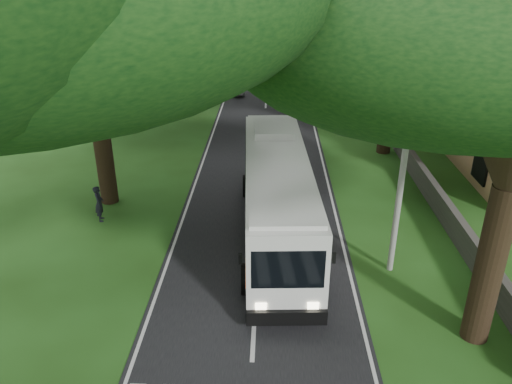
{
  "coord_description": "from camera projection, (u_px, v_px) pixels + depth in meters",
  "views": [
    {
      "loc": [
        0.51,
        -11.56,
        11.64
      ],
      "look_at": [
        -0.13,
        8.68,
        2.2
      ],
      "focal_mm": 35.0,
      "sensor_mm": 36.0,
      "label": 1
    }
  ],
  "objects": [
    {
      "name": "coach_bus",
      "position": [
        277.0,
        193.0,
        22.44
      ],
      "size": [
        3.62,
        13.39,
        3.92
      ],
      "rotation": [
        0.0,
        0.0,
        0.05
      ],
      "color": "white",
      "rests_on": "ground"
    },
    {
      "name": "road",
      "position": [
        265.0,
        128.0,
        38.05
      ],
      "size": [
        8.0,
        120.0,
        0.04
      ],
      "primitive_type": "cube",
      "color": "black",
      "rests_on": "ground"
    },
    {
      "name": "pole_mid",
      "position": [
        339.0,
        71.0,
        37.04
      ],
      "size": [
        1.6,
        0.24,
        8.0
      ],
      "color": "gray",
      "rests_on": "ground"
    },
    {
      "name": "property_wall",
      "position": [
        387.0,
        125.0,
        36.64
      ],
      "size": [
        0.35,
        50.0,
        1.2
      ],
      "primitive_type": "cube",
      "color": "#383533",
      "rests_on": "ground"
    },
    {
      "name": "distant_car_b",
      "position": [
        250.0,
        57.0,
        62.07
      ],
      "size": [
        2.75,
        4.42,
        1.38
      ],
      "primitive_type": "imported",
      "rotation": [
        0.0,
        0.0,
        -0.34
      ],
      "color": "navy",
      "rests_on": "road"
    },
    {
      "name": "distant_car_c",
      "position": [
        291.0,
        53.0,
        64.89
      ],
      "size": [
        2.98,
        4.89,
        1.32
      ],
      "primitive_type": "imported",
      "rotation": [
        0.0,
        0.0,
        3.4
      ],
      "color": "maroon",
      "rests_on": "road"
    },
    {
      "name": "pole_far",
      "position": [
        318.0,
        34.0,
        55.16
      ],
      "size": [
        1.6,
        0.24,
        8.0
      ],
      "color": "gray",
      "rests_on": "ground"
    },
    {
      "name": "pole_near",
      "position": [
        402.0,
        176.0,
        18.92
      ],
      "size": [
        1.6,
        0.24,
        8.0
      ],
      "color": "gray",
      "rests_on": "ground"
    },
    {
      "name": "ground",
      "position": [
        251.0,
        375.0,
        15.41
      ],
      "size": [
        140.0,
        140.0,
        0.0
      ],
      "primitive_type": "plane",
      "color": "#224714",
      "rests_on": "ground"
    },
    {
      "name": "pedestrian",
      "position": [
        99.0,
        204.0,
        24.2
      ],
      "size": [
        0.6,
        0.76,
        1.82
      ],
      "primitive_type": "imported",
      "rotation": [
        0.0,
        0.0,
        1.84
      ],
      "color": "black",
      "rests_on": "ground"
    },
    {
      "name": "distant_car_a",
      "position": [
        235.0,
        88.0,
        47.38
      ],
      "size": [
        2.31,
        3.67,
        1.16
      ],
      "primitive_type": "imported",
      "rotation": [
        0.0,
        0.0,
        3.44
      ],
      "color": "#BAB9BF",
      "rests_on": "road"
    }
  ]
}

